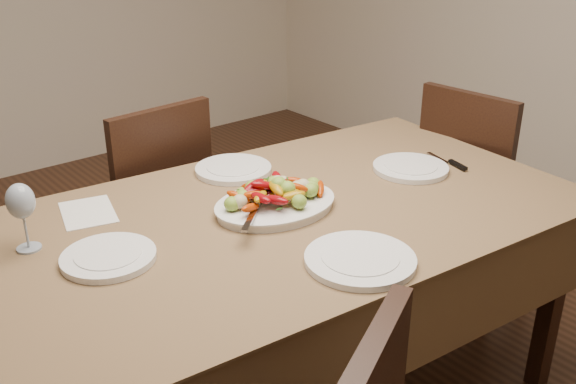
% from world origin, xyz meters
% --- Properties ---
extents(dining_table, '(1.94, 1.22, 0.76)m').
position_xyz_m(dining_table, '(0.24, 0.25, 0.38)').
color(dining_table, brown).
rests_on(dining_table, ground).
extents(chair_far, '(0.45, 0.45, 0.95)m').
position_xyz_m(chair_far, '(0.15, 1.07, 0.47)').
color(chair_far, black).
rests_on(chair_far, ground).
extents(chair_right, '(0.45, 0.45, 0.95)m').
position_xyz_m(chair_right, '(1.39, 0.31, 0.47)').
color(chair_right, black).
rests_on(chair_right, ground).
extents(serving_platter, '(0.41, 0.32, 0.02)m').
position_xyz_m(serving_platter, '(0.21, 0.28, 0.77)').
color(serving_platter, white).
rests_on(serving_platter, dining_table).
extents(roasted_vegetables, '(0.33, 0.24, 0.09)m').
position_xyz_m(roasted_vegetables, '(0.21, 0.28, 0.83)').
color(roasted_vegetables, maroon).
rests_on(roasted_vegetables, serving_platter).
extents(serving_spoon, '(0.24, 0.24, 0.03)m').
position_xyz_m(serving_spoon, '(0.15, 0.25, 0.81)').
color(serving_spoon, '#9EA0A8').
rests_on(serving_spoon, serving_platter).
extents(plate_left, '(0.25, 0.25, 0.02)m').
position_xyz_m(plate_left, '(-0.31, 0.32, 0.77)').
color(plate_left, white).
rests_on(plate_left, dining_table).
extents(plate_right, '(0.26, 0.26, 0.02)m').
position_xyz_m(plate_right, '(0.78, 0.22, 0.77)').
color(plate_right, white).
rests_on(plate_right, dining_table).
extents(plate_far, '(0.27, 0.27, 0.02)m').
position_xyz_m(plate_far, '(0.29, 0.61, 0.77)').
color(plate_far, white).
rests_on(plate_far, dining_table).
extents(plate_near, '(0.29, 0.29, 0.02)m').
position_xyz_m(plate_near, '(0.19, -0.11, 0.77)').
color(plate_near, white).
rests_on(plate_near, dining_table).
extents(wine_glass, '(0.08, 0.08, 0.20)m').
position_xyz_m(wine_glass, '(-0.45, 0.51, 0.86)').
color(wine_glass, '#8C99A5').
rests_on(wine_glass, dining_table).
extents(menu_card, '(0.20, 0.24, 0.00)m').
position_xyz_m(menu_card, '(-0.24, 0.63, 0.76)').
color(menu_card, silver).
rests_on(menu_card, dining_table).
extents(table_knife, '(0.07, 0.20, 0.01)m').
position_xyz_m(table_knife, '(0.93, 0.18, 0.76)').
color(table_knife, '#9EA0A8').
rests_on(table_knife, dining_table).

